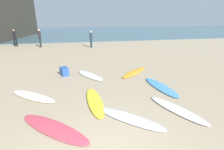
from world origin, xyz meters
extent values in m
cube|color=#426675|center=(0.00, 39.24, 0.04)|extent=(120.00, 40.00, 0.08)
ellipsoid|color=silver|center=(2.75, 1.84, 0.04)|extent=(1.24, 2.23, 0.08)
ellipsoid|color=gold|center=(2.75, 5.95, 0.04)|extent=(2.18, 2.07, 0.08)
ellipsoid|color=white|center=(0.29, 5.96, 0.04)|extent=(1.49, 2.14, 0.08)
ellipsoid|color=#4B96D5|center=(3.17, 3.73, 0.04)|extent=(0.82, 2.39, 0.08)
ellipsoid|color=#F1E0CB|center=(-2.09, 3.93, 0.04)|extent=(2.09, 1.88, 0.08)
ellipsoid|color=#DD4458|center=(-1.10, 1.68, 0.04)|extent=(2.18, 2.10, 0.08)
ellipsoid|color=yellow|center=(0.19, 3.00, 0.04)|extent=(0.61, 2.37, 0.09)
ellipsoid|color=silver|center=(1.08, 1.67, 0.04)|extent=(1.90, 1.91, 0.08)
cylinder|color=black|center=(-6.50, 17.61, 0.43)|extent=(0.14, 0.14, 0.85)
cylinder|color=black|center=(-6.69, 17.57, 0.43)|extent=(0.14, 0.14, 0.85)
cylinder|color=black|center=(-6.60, 17.59, 1.21)|extent=(0.33, 0.33, 0.71)
sphere|color=#9E7051|center=(-6.60, 17.59, 1.68)|extent=(0.23, 0.23, 0.23)
cylinder|color=black|center=(-3.87, 16.49, 0.44)|extent=(0.14, 0.14, 0.88)
cylinder|color=black|center=(-3.87, 16.29, 0.44)|extent=(0.14, 0.14, 0.88)
cylinder|color=black|center=(-3.87, 16.39, 1.25)|extent=(0.29, 0.29, 0.74)
sphere|color=tan|center=(-3.87, 16.39, 1.74)|extent=(0.24, 0.24, 0.24)
cylinder|color=#1E3342|center=(1.28, 15.21, 0.40)|extent=(0.14, 0.14, 0.80)
cylinder|color=#1E3342|center=(1.32, 15.02, 0.40)|extent=(0.14, 0.14, 0.80)
cylinder|color=#1E3342|center=(1.30, 15.11, 1.14)|extent=(0.33, 0.33, 0.67)
sphere|color=beige|center=(1.30, 15.11, 1.58)|extent=(0.22, 0.22, 0.22)
cube|color=#2D56B2|center=(-1.02, 6.35, 0.22)|extent=(0.50, 0.61, 0.44)
camera|label=1|loc=(-0.37, -2.41, 2.87)|focal=26.81mm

